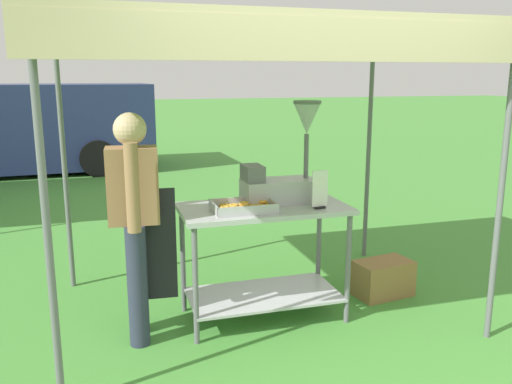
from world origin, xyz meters
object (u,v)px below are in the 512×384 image
at_px(donut_tray, 244,208).
at_px(donut_fryer, 284,171).
at_px(stall_canopy, 260,37).
at_px(donut_cart, 264,240).
at_px(vendor, 135,216).
at_px(supply_crate, 383,278).
at_px(menu_sign, 320,192).

distance_m(donut_tray, donut_fryer, 0.46).
bearing_deg(stall_canopy, donut_fryer, -4.69).
distance_m(donut_cart, donut_tray, 0.35).
distance_m(vendor, supply_crate, 2.19).
xyz_separation_m(menu_sign, vendor, (-1.32, 0.11, -0.11)).
height_order(donut_cart, supply_crate, donut_cart).
bearing_deg(stall_canopy, donut_tray, -132.93).
xyz_separation_m(donut_cart, vendor, (-0.95, -0.07, 0.28)).
relative_size(stall_canopy, supply_crate, 5.99).
height_order(stall_canopy, donut_fryer, stall_canopy).
distance_m(donut_fryer, supply_crate, 1.34).
height_order(donut_tray, menu_sign, menu_sign).
bearing_deg(donut_cart, menu_sign, -26.11).
height_order(donut_fryer, vendor, donut_fryer).
height_order(menu_sign, supply_crate, menu_sign).
bearing_deg(vendor, donut_fryer, 7.94).
height_order(stall_canopy, vendor, stall_canopy).
xyz_separation_m(stall_canopy, donut_tray, (-0.18, -0.19, -1.21)).
bearing_deg(donut_fryer, donut_tray, -153.97).
relative_size(donut_cart, vendor, 0.78).
distance_m(stall_canopy, donut_cart, 1.50).
xyz_separation_m(stall_canopy, donut_cart, (0.00, -0.10, -1.49)).
bearing_deg(donut_tray, vendor, 178.47).
height_order(donut_tray, donut_fryer, donut_fryer).
relative_size(menu_sign, supply_crate, 0.55).
height_order(donut_cart, menu_sign, menu_sign).
distance_m(stall_canopy, donut_fryer, 1.01).
bearing_deg(donut_cart, supply_crate, 5.25).
relative_size(stall_canopy, menu_sign, 10.95).
bearing_deg(donut_tray, supply_crate, 8.70).
bearing_deg(donut_fryer, supply_crate, 1.13).
bearing_deg(menu_sign, vendor, 175.30).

